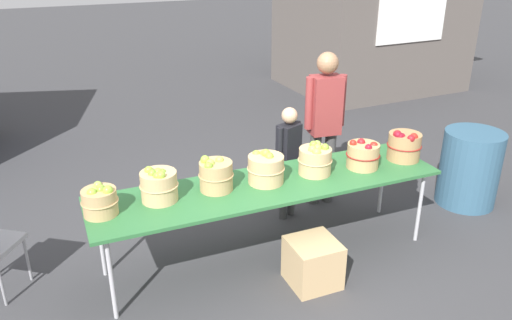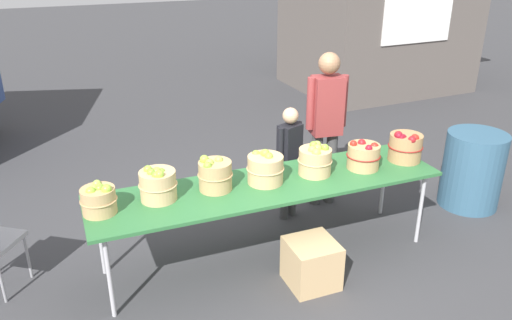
{
  "view_description": "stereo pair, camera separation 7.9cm",
  "coord_description": "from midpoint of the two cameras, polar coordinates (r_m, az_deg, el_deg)",
  "views": [
    {
      "loc": [
        -1.67,
        -3.65,
        2.72
      ],
      "look_at": [
        0.0,
        0.3,
        0.85
      ],
      "focal_mm": 36.17,
      "sensor_mm": 36.0,
      "label": 1
    },
    {
      "loc": [
        -1.59,
        -3.68,
        2.72
      ],
      "look_at": [
        0.0,
        0.3,
        0.85
      ],
      "focal_mm": 36.17,
      "sensor_mm": 36.0,
      "label": 2
    }
  ],
  "objects": [
    {
      "name": "trash_barrel",
      "position": [
        6.01,
        23.17,
        -1.0
      ],
      "size": [
        0.63,
        0.63,
        0.83
      ],
      "primitive_type": "cylinder",
      "color": "#335972",
      "rests_on": "ground"
    },
    {
      "name": "apple_basket_green_2",
      "position": [
        4.32,
        -4.04,
        -1.64
      ],
      "size": [
        0.3,
        0.3,
        0.31
      ],
      "color": "tan",
      "rests_on": "market_table"
    },
    {
      "name": "apple_basket_red_1",
      "position": [
        5.08,
        16.61,
        1.43
      ],
      "size": [
        0.33,
        0.33,
        0.31
      ],
      "color": "#A87F51",
      "rests_on": "market_table"
    },
    {
      "name": "food_kiosk",
      "position": [
        10.27,
        13.59,
        15.51
      ],
      "size": [
        3.62,
        3.04,
        2.74
      ],
      "rotation": [
        0.0,
        0.0,
        0.04
      ],
      "color": "#59514C",
      "rests_on": "ground"
    },
    {
      "name": "ground_plane",
      "position": [
        4.85,
        1.82,
        -10.59
      ],
      "size": [
        40.0,
        40.0,
        0.0
      ],
      "primitive_type": "plane",
      "color": "#38383A"
    },
    {
      "name": "produce_crate",
      "position": [
        4.43,
        6.67,
        -11.27
      ],
      "size": [
        0.4,
        0.4,
        0.4
      ],
      "primitive_type": "cube",
      "color": "tan",
      "rests_on": "ground"
    },
    {
      "name": "vendor_adult",
      "position": [
        5.41,
        8.19,
        4.6
      ],
      "size": [
        0.44,
        0.26,
        1.67
      ],
      "rotation": [
        0.0,
        0.0,
        3.02
      ],
      "color": "#3F3F3F",
      "rests_on": "ground"
    },
    {
      "name": "apple_basket_green_1",
      "position": [
        4.21,
        -10.27,
        -2.67
      ],
      "size": [
        0.31,
        0.31,
        0.3
      ],
      "color": "tan",
      "rests_on": "market_table"
    },
    {
      "name": "apple_basket_green_4",
      "position": [
        4.62,
        7.04,
        0.01
      ],
      "size": [
        0.31,
        0.31,
        0.3
      ],
      "color": "tan",
      "rests_on": "market_table"
    },
    {
      "name": "market_table",
      "position": [
        4.48,
        1.94,
        -3.0
      ],
      "size": [
        3.1,
        0.76,
        0.75
      ],
      "color": "#2D6B38",
      "rests_on": "ground"
    },
    {
      "name": "child_customer",
      "position": [
        5.18,
        4.15,
        0.59
      ],
      "size": [
        0.3,
        0.23,
        1.19
      ],
      "rotation": [
        0.0,
        0.0,
        3.52
      ],
      "color": "#3F3F3F",
      "rests_on": "ground"
    },
    {
      "name": "apple_basket_green_0",
      "position": [
        4.13,
        -16.48,
        -4.19
      ],
      "size": [
        0.28,
        0.28,
        0.26
      ],
      "color": "tan",
      "rests_on": "market_table"
    },
    {
      "name": "apple_basket_green_3",
      "position": [
        4.43,
        1.55,
        -0.93
      ],
      "size": [
        0.33,
        0.33,
        0.3
      ],
      "color": "tan",
      "rests_on": "market_table"
    },
    {
      "name": "apple_basket_red_0",
      "position": [
        4.82,
        12.27,
        0.47
      ],
      "size": [
        0.31,
        0.31,
        0.27
      ],
      "color": "tan",
      "rests_on": "market_table"
    }
  ]
}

